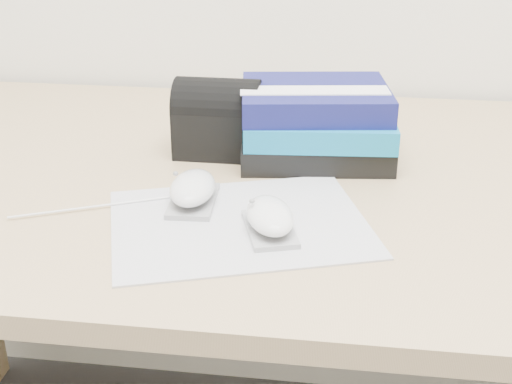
# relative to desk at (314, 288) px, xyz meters

# --- Properties ---
(desk) EXTENTS (1.60, 0.80, 0.73)m
(desk) POSITION_rel_desk_xyz_m (0.00, 0.00, 0.00)
(desk) COLOR tan
(desk) RESTS_ON ground
(mousepad) EXTENTS (0.38, 0.33, 0.00)m
(mousepad) POSITION_rel_desk_xyz_m (-0.09, -0.23, 0.24)
(mousepad) COLOR #9B9BA3
(mousepad) RESTS_ON desk
(mouse_rear) EXTENTS (0.06, 0.11, 0.04)m
(mouse_rear) POSITION_rel_desk_xyz_m (-0.16, -0.19, 0.26)
(mouse_rear) COLOR gray
(mouse_rear) RESTS_ON mousepad
(mouse_front) EXTENTS (0.08, 0.11, 0.04)m
(mouse_front) POSITION_rel_desk_xyz_m (-0.05, -0.25, 0.26)
(mouse_front) COLOR #9A9A9C
(mouse_front) RESTS_ON mousepad
(usb_cable) EXTENTS (0.21, 0.10, 0.00)m
(usb_cable) POSITION_rel_desk_xyz_m (-0.27, -0.22, 0.24)
(usb_cable) COLOR white
(usb_cable) RESTS_ON mousepad
(book_stack) EXTENTS (0.24, 0.20, 0.11)m
(book_stack) POSITION_rel_desk_xyz_m (-0.01, 0.01, 0.29)
(book_stack) COLOR black
(book_stack) RESTS_ON desk
(pouch) EXTENTS (0.13, 0.09, 0.12)m
(pouch) POSITION_rel_desk_xyz_m (-0.16, 0.00, 0.29)
(pouch) COLOR black
(pouch) RESTS_ON desk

